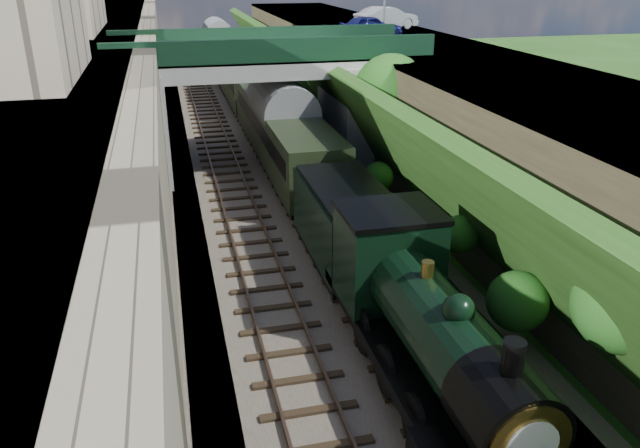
% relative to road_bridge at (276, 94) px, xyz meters
% --- Properties ---
extents(trackbed, '(10.00, 90.00, 0.20)m').
position_rel_road_bridge_xyz_m(trackbed, '(-0.94, -4.00, -3.98)').
color(trackbed, '#473F38').
rests_on(trackbed, ground).
extents(retaining_wall, '(1.00, 90.00, 7.00)m').
position_rel_road_bridge_xyz_m(retaining_wall, '(-6.44, -4.00, -0.58)').
color(retaining_wall, '#756B56').
rests_on(retaining_wall, ground).
extents(street_plateau_left, '(6.00, 90.00, 7.00)m').
position_rel_road_bridge_xyz_m(street_plateau_left, '(-9.94, -4.00, -0.58)').
color(street_plateau_left, '#262628').
rests_on(street_plateau_left, ground).
extents(street_plateau_right, '(8.00, 90.00, 6.25)m').
position_rel_road_bridge_xyz_m(street_plateau_right, '(8.56, -4.00, -0.95)').
color(street_plateau_right, '#262628').
rests_on(street_plateau_right, ground).
extents(embankment_slope, '(4.68, 90.00, 6.37)m').
position_rel_road_bridge_xyz_m(embankment_slope, '(4.07, -5.75, -1.29)').
color(embankment_slope, '#1E4714').
rests_on(embankment_slope, ground).
extents(track_left, '(2.50, 90.00, 0.20)m').
position_rel_road_bridge_xyz_m(track_left, '(-2.94, -4.00, -3.83)').
color(track_left, black).
rests_on(track_left, trackbed).
extents(track_right, '(2.50, 90.00, 0.20)m').
position_rel_road_bridge_xyz_m(track_right, '(0.26, -4.00, -3.83)').
color(track_right, black).
rests_on(track_right, trackbed).
extents(road_bridge, '(16.00, 6.40, 7.25)m').
position_rel_road_bridge_xyz_m(road_bridge, '(0.00, 0.00, 0.00)').
color(road_bridge, gray).
rests_on(road_bridge, ground).
extents(building_near, '(4.00, 8.00, 4.00)m').
position_rel_road_bridge_xyz_m(building_near, '(-10.44, -10.00, 4.92)').
color(building_near, gray).
rests_on(building_near, street_plateau_left).
extents(tree, '(3.60, 3.80, 6.60)m').
position_rel_road_bridge_xyz_m(tree, '(4.97, -4.21, 0.57)').
color(tree, black).
rests_on(tree, ground).
extents(car_blue, '(3.97, 1.72, 1.33)m').
position_rel_road_bridge_xyz_m(car_blue, '(6.85, 5.00, 2.84)').
color(car_blue, navy).
rests_on(car_blue, street_plateau_right).
extents(car_silver, '(4.84, 2.99, 1.51)m').
position_rel_road_bridge_xyz_m(car_silver, '(9.58, 9.94, 2.93)').
color(car_silver, '#99989C').
rests_on(car_silver, street_plateau_right).
extents(locomotive, '(3.10, 10.22, 3.83)m').
position_rel_road_bridge_xyz_m(locomotive, '(0.26, -20.20, -2.18)').
color(locomotive, black).
rests_on(locomotive, trackbed).
extents(tender, '(2.70, 6.00, 3.05)m').
position_rel_road_bridge_xyz_m(tender, '(0.26, -12.84, -2.46)').
color(tender, black).
rests_on(tender, trackbed).
extents(coach_front, '(2.90, 18.00, 3.70)m').
position_rel_road_bridge_xyz_m(coach_front, '(0.26, -0.24, -2.03)').
color(coach_front, black).
rests_on(coach_front, trackbed).
extents(coach_middle, '(2.90, 18.00, 3.70)m').
position_rel_road_bridge_xyz_m(coach_middle, '(0.26, 18.56, -2.03)').
color(coach_middle, black).
rests_on(coach_middle, trackbed).
extents(coach_rear, '(2.90, 18.00, 3.70)m').
position_rel_road_bridge_xyz_m(coach_rear, '(0.26, 37.36, -2.03)').
color(coach_rear, black).
rests_on(coach_rear, trackbed).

